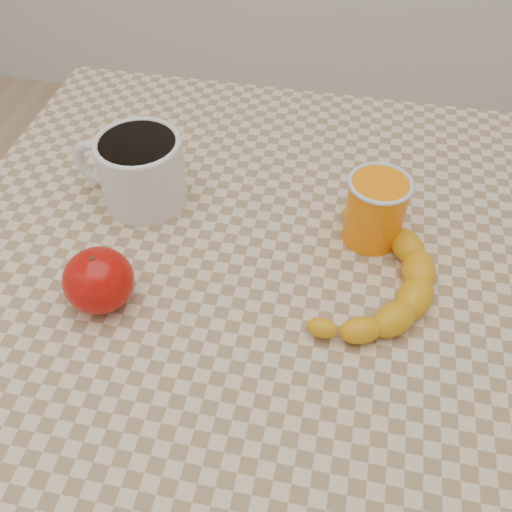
% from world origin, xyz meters
% --- Properties ---
extents(ground, '(3.00, 3.00, 0.00)m').
position_xyz_m(ground, '(0.00, 0.00, 0.00)').
color(ground, tan).
rests_on(ground, ground).
extents(table, '(0.80, 0.80, 0.75)m').
position_xyz_m(table, '(0.00, 0.00, 0.66)').
color(table, beige).
rests_on(table, ground).
extents(coffee_mug, '(0.16, 0.12, 0.09)m').
position_xyz_m(coffee_mug, '(-0.17, 0.09, 0.80)').
color(coffee_mug, silver).
rests_on(coffee_mug, table).
extents(orange_juice_glass, '(0.08, 0.08, 0.09)m').
position_xyz_m(orange_juice_glass, '(0.13, 0.08, 0.80)').
color(orange_juice_glass, orange).
rests_on(orange_juice_glass, table).
extents(apple, '(0.08, 0.08, 0.07)m').
position_xyz_m(apple, '(-0.16, -0.08, 0.79)').
color(apple, '#A20505').
rests_on(apple, table).
extents(banana, '(0.29, 0.33, 0.04)m').
position_xyz_m(banana, '(0.13, -0.00, 0.77)').
color(banana, gold).
rests_on(banana, table).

